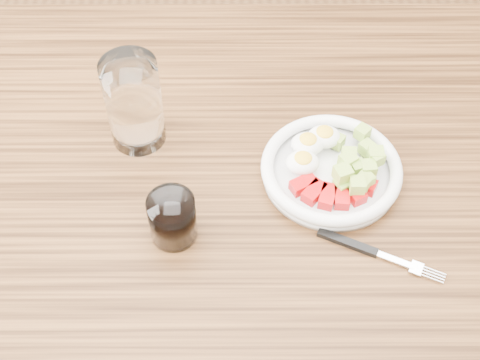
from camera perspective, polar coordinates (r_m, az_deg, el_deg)
name	(u,v)px	position (r m, az deg, el deg)	size (l,w,h in m)	color
dining_table	(246,236)	(1.05, 0.55, -4.83)	(1.50, 0.90, 0.77)	brown
bowl	(331,168)	(0.99, 7.79, 1.00)	(0.21, 0.21, 0.05)	white
fork	(364,249)	(0.93, 10.57, -5.79)	(0.17, 0.09, 0.01)	black
water_glass	(134,103)	(1.00, -9.05, 6.52)	(0.08, 0.08, 0.15)	white
coffee_glass	(172,219)	(0.91, -5.79, -3.29)	(0.06, 0.06, 0.07)	white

